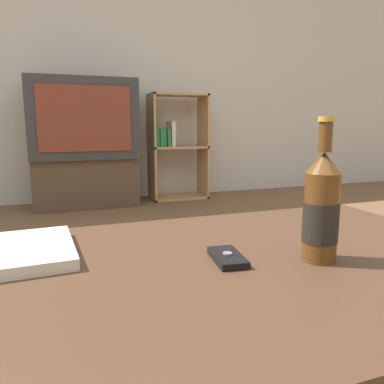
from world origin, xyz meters
TOP-DOWN VIEW (x-y plane):
  - back_wall at (0.00, 3.02)m, footprint 8.00×0.05m
  - coffee_table at (0.00, 0.00)m, footprint 1.32×0.74m
  - tv_stand at (-0.02, 2.74)m, footprint 0.87×0.42m
  - television at (-0.02, 2.74)m, footprint 0.88×0.51m
  - bookshelf at (0.82, 2.81)m, footprint 0.54×0.30m
  - beer_bottle at (0.23, -0.05)m, footprint 0.07×0.07m
  - cell_phone at (0.06, 0.01)m, footprint 0.07×0.12m
  - table_book at (-0.31, 0.17)m, footprint 0.17×0.26m

SIDE VIEW (x-z plane):
  - tv_stand at x=-0.02m, z-range 0.00..0.43m
  - coffee_table at x=0.00m, z-range 0.16..0.60m
  - cell_phone at x=0.06m, z-range 0.43..0.45m
  - table_book at x=-0.31m, z-range 0.44..0.46m
  - bookshelf at x=0.82m, z-range 0.02..1.02m
  - beer_bottle at x=0.23m, z-range 0.40..0.68m
  - television at x=-0.02m, z-range 0.43..1.09m
  - back_wall at x=0.00m, z-range 0.00..2.60m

